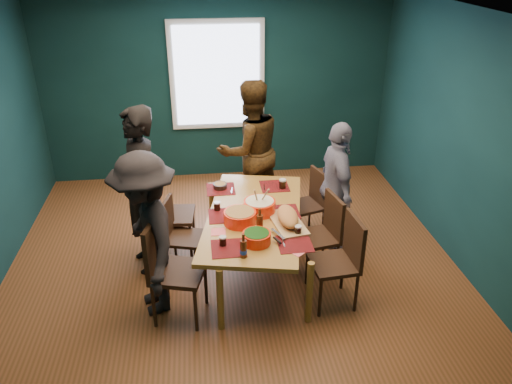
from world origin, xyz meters
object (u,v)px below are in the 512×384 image
dining_table (254,220)px  person_right (337,187)px  bowl_salad (240,217)px  cutting_board (288,218)px  chair_left_near (168,262)px  chair_right_mid (324,229)px  bowl_dumpling (260,206)px  person_near_left (147,236)px  person_back (250,150)px  chair_left_far (165,208)px  person_far_left (141,191)px  chair_right_near (343,255)px  chair_left_mid (176,231)px  chair_right_far (312,199)px  bowl_herbs (257,237)px

dining_table → person_right: person_right is taller
bowl_salad → cutting_board: bearing=-9.0°
chair_left_near → cutting_board: (1.20, 0.36, 0.19)m
chair_right_mid → bowl_dumpling: 0.74m
chair_left_near → person_right: size_ratio=0.68×
chair_left_near → bowl_salad: (0.72, 0.44, 0.19)m
person_near_left → person_back: bearing=131.7°
person_right → chair_left_far: bearing=86.6°
person_far_left → cutting_board: bearing=52.2°
dining_table → chair_left_far: size_ratio=2.06×
person_far_left → cutting_board: 1.57m
chair_left_far → chair_right_near: chair_left_far is taller
dining_table → chair_right_mid: size_ratio=2.26×
person_far_left → chair_right_mid: bearing=61.0°
chair_right_mid → person_back: size_ratio=0.50×
dining_table → person_near_left: bearing=-144.4°
person_far_left → person_near_left: 0.75m
chair_left_mid → person_far_left: 0.56m
chair_right_near → person_near_left: size_ratio=0.58×
chair_left_near → person_far_left: 0.97m
chair_left_mid → bowl_salad: bowl_salad is taller
chair_right_far → person_near_left: person_near_left is taller
bowl_herbs → person_near_left: bearing=174.9°
chair_left_far → chair_left_near: chair_left_near is taller
chair_right_near → chair_left_mid: bearing=149.8°
chair_left_far → chair_right_far: size_ratio=1.19×
chair_right_mid → person_far_left: person_far_left is taller
person_back → cutting_board: (0.21, -1.55, -0.11)m
chair_left_mid → person_far_left: bearing=174.4°
chair_left_far → person_right: (1.96, -0.08, 0.18)m
chair_left_far → cutting_board: size_ratio=1.42×
chair_right_mid → person_far_left: size_ratio=0.49×
bowl_dumpling → chair_right_far: bearing=42.7°
person_near_left → bowl_herbs: (1.02, -0.09, -0.04)m
chair_left_near → person_near_left: bearing=156.5°
person_far_left → person_back: (1.27, 1.04, -0.02)m
person_near_left → bowl_dumpling: (1.12, 0.49, -0.03)m
person_back → chair_right_far: bearing=117.8°
bowl_herbs → cutting_board: (0.35, 0.31, 0.01)m
chair_left_near → chair_right_near: (1.68, -0.01, -0.05)m
bowl_salad → chair_right_far: bearing=42.4°
chair_left_near → person_right: bearing=44.1°
chair_left_near → person_far_left: person_far_left is taller
chair_left_mid → chair_right_mid: 1.59m
chair_left_far → person_far_left: (-0.21, -0.24, 0.34)m
cutting_board → dining_table: bearing=132.4°
cutting_board → chair_right_far: bearing=53.9°
dining_table → bowl_salad: 0.27m
chair_right_near → person_far_left: person_far_left is taller
chair_left_far → chair_left_mid: size_ratio=1.18×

